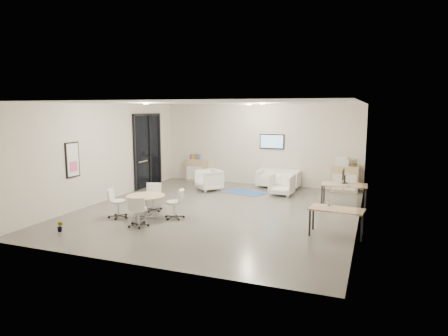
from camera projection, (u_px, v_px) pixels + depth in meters
room_shell at (218, 158)px, 11.78m from camera, size 9.60×10.60×4.80m
glass_door at (148, 148)px, 15.51m from camera, size 0.09×1.90×2.85m
artwork at (73, 160)px, 11.71m from camera, size 0.05×0.54×1.04m
wall_tv at (272, 142)px, 15.70m from camera, size 0.98×0.06×0.58m
ceiling_spots at (222, 104)px, 12.38m from camera, size 3.14×4.14×0.03m
sideboard_left at (197, 170)px, 16.83m from camera, size 0.82×0.42×0.92m
sideboard_right at (345, 179)px, 14.69m from camera, size 0.96×0.46×0.96m
books at (196, 157)px, 16.77m from camera, size 0.47×0.14×0.22m
printer at (342, 161)px, 14.64m from camera, size 0.50×0.43×0.33m
loveseat at (278, 179)px, 15.44m from camera, size 1.60×0.82×0.60m
blue_rug at (245, 192)px, 14.59m from camera, size 1.67×1.34×0.01m
armchair_left at (209, 179)px, 14.91m from camera, size 1.14×1.14×0.86m
armchair_right at (282, 184)px, 14.08m from camera, size 0.82×0.78×0.81m
desk_rear at (344, 186)px, 12.41m from camera, size 1.38×0.72×0.71m
desk_front at (337, 211)px, 9.59m from camera, size 1.33×0.76×0.66m
monitor at (344, 176)px, 12.52m from camera, size 0.20×0.50×0.44m
round_table at (146, 198)px, 11.11m from camera, size 1.06×1.06×0.65m
meeting_chairs at (146, 204)px, 11.13m from camera, size 2.25×2.25×0.82m
plant_cabinet at (355, 163)px, 14.45m from camera, size 0.30×0.32×0.21m
plant_floor at (60, 230)px, 9.91m from camera, size 0.17×0.29×0.12m
cup at (329, 203)px, 9.87m from camera, size 0.13×0.10×0.12m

